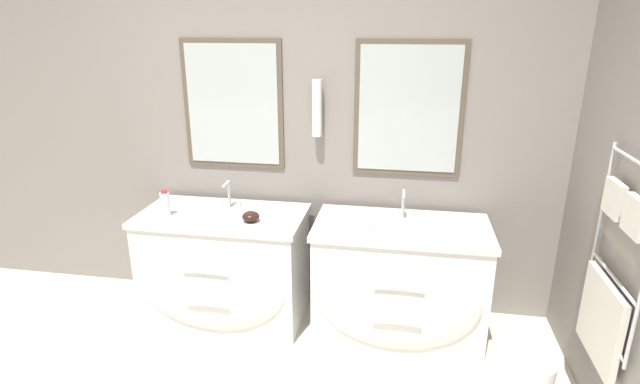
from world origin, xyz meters
TOP-DOWN VIEW (x-y plane):
  - wall_back at (0.01, 1.71)m, footprint 5.49×0.15m
  - wall_right at (1.97, 0.76)m, footprint 0.13×3.53m
  - vanity_left at (-0.40, 1.29)m, footprint 1.16×0.69m
  - vanity_right at (0.85, 1.29)m, footprint 1.16×0.69m
  - faucet_left at (-0.40, 1.48)m, footprint 0.17×0.12m
  - faucet_right at (0.85, 1.48)m, footprint 0.17×0.12m
  - toiletry_bottle at (-0.77, 1.23)m, footprint 0.07×0.07m
  - amenity_bowl at (-0.15, 1.22)m, footprint 0.12×0.12m
  - soap_dish at (0.64, 1.18)m, footprint 0.11×0.08m
  - waste_bin at (1.65, 0.78)m, footprint 0.23×0.23m

SIDE VIEW (x-z plane):
  - waste_bin at x=1.65m, z-range 0.01..0.25m
  - vanity_left at x=-0.40m, z-range 0.00..0.81m
  - vanity_right at x=0.85m, z-range 0.00..0.81m
  - soap_dish at x=0.64m, z-range 0.80..0.85m
  - amenity_bowl at x=-0.15m, z-range 0.81..0.88m
  - toiletry_bottle at x=-0.77m, z-range 0.80..0.99m
  - faucet_left at x=-0.40m, z-range 0.81..1.00m
  - faucet_right at x=0.85m, z-range 0.81..1.00m
  - wall_right at x=1.97m, z-range -0.01..2.59m
  - wall_back at x=0.01m, z-range 0.01..2.61m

